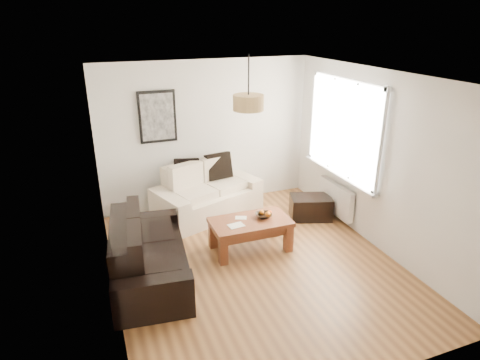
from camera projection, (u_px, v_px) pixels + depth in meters
name	position (u px, v px, depth m)	size (l,w,h in m)	color
floor	(255.00, 263.00, 5.87)	(4.50, 4.50, 0.00)	brown
ceiling	(258.00, 76.00, 4.91)	(3.80, 4.50, 0.00)	white
wall_back	(207.00, 135.00, 7.35)	(3.80, 0.04, 2.60)	silver
wall_front	(363.00, 270.00, 3.44)	(3.80, 0.04, 2.60)	silver
wall_left	(104.00, 200.00, 4.76)	(0.04, 4.50, 2.60)	silver
wall_right	(377.00, 161.00, 6.03)	(0.04, 4.50, 2.60)	silver
window_bay	(345.00, 128.00, 6.60)	(0.14, 1.90, 1.60)	white
radiator	(336.00, 198.00, 7.03)	(0.10, 0.90, 0.52)	white
poster	(157.00, 117.00, 6.89)	(0.62, 0.04, 0.87)	black
pendant_shade	(248.00, 103.00, 5.31)	(0.40, 0.40, 0.20)	tan
loveseat_cream	(207.00, 190.00, 7.20)	(1.77, 0.97, 0.88)	beige
sofa_leather	(149.00, 251.00, 5.41)	(1.89, 0.92, 0.82)	black
coffee_table	(250.00, 235.00, 6.16)	(1.16, 0.64, 0.48)	brown
ottoman	(311.00, 207.00, 7.13)	(0.69, 0.44, 0.39)	black
cushion_left	(187.00, 171.00, 7.17)	(0.43, 0.13, 0.43)	black
cushion_right	(219.00, 166.00, 7.36)	(0.46, 0.14, 0.46)	black
fruit_bowl	(264.00, 215.00, 6.16)	(0.24, 0.24, 0.06)	black
orange_a	(268.00, 214.00, 6.17)	(0.09, 0.09, 0.09)	orange
orange_b	(270.00, 213.00, 6.22)	(0.07, 0.07, 0.07)	#FF5415
orange_c	(262.00, 212.00, 6.22)	(0.07, 0.07, 0.07)	orange
papers	(236.00, 225.00, 5.92)	(0.22, 0.16, 0.01)	white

